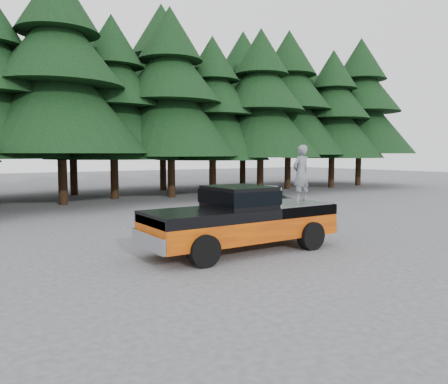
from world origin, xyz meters
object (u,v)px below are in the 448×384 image
parked_car (260,201)px  air_compressor (268,196)px  pickup_truck (242,229)px  man_on_bed (301,173)px

parked_car → air_compressor: bearing=-148.6°
pickup_truck → parked_car: (4.78, 5.23, 0.04)m
man_on_bed → air_compressor: bearing=-0.6°
pickup_truck → air_compressor: bearing=-4.2°
pickup_truck → man_on_bed: man_on_bed is taller
air_compressor → parked_car: air_compressor is taller
pickup_truck → parked_car: 7.09m
parked_car → pickup_truck: bearing=-154.9°
pickup_truck → man_on_bed: size_ratio=3.32×
air_compressor → parked_car: bearing=29.2°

